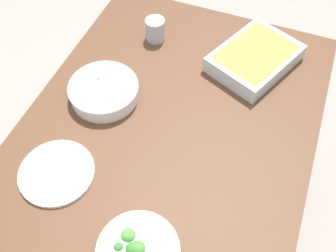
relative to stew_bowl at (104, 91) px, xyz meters
The scene contains 8 objects.
ground_plane 0.81m from the stew_bowl, 98.46° to the right, with size 6.00×6.00×0.00m, color #9E9389.
dining_table 0.27m from the stew_bowl, 98.46° to the right, with size 1.20×0.90×0.74m.
stew_bowl is the anchor object (origin of this frame).
baking_dish 0.53m from the stew_bowl, 52.46° to the right, with size 0.36×0.32×0.06m.
drink_cup 0.33m from the stew_bowl, ahead, with size 0.07×0.07×0.08m.
side_plate 0.31m from the stew_bowl, behind, with size 0.22×0.22×0.01m, color white.
spoon_by_stew 0.05m from the stew_bowl, 139.09° to the right, with size 0.14×0.13×0.01m.
spoon_by_broccoli 0.51m from the stew_bowl, 141.80° to the right, with size 0.18×0.03×0.01m.
Camera 1 is at (-0.67, -0.26, 1.75)m, focal length 41.99 mm.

